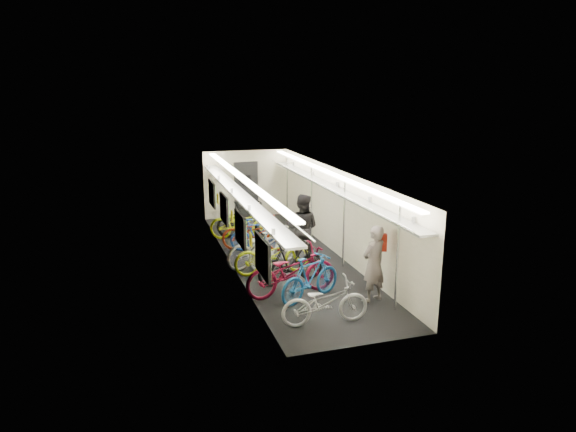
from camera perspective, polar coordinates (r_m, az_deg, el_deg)
train_car_shell at (r=14.18m, az=-2.45°, el=2.27°), size 10.00×10.00×10.00m
bicycle_0 at (r=10.26m, az=4.14°, el=-9.51°), size 1.80×0.72×0.93m
bicycle_1 at (r=11.33m, az=2.51°, el=-6.88°), size 1.75×1.15×1.02m
bicycle_2 at (r=11.55m, az=0.35°, el=-6.14°), size 2.23×1.00×1.13m
bicycle_3 at (r=12.24m, az=0.38°, el=-5.15°), size 1.82×0.80×1.06m
bicycle_4 at (r=12.86m, az=-1.75°, el=-4.26°), size 1.95×0.69×1.02m
bicycle_5 at (r=13.41m, az=-1.56°, el=-3.57°), size 1.68×1.05×0.98m
bicycle_6 at (r=13.39m, az=-2.80°, el=-3.37°), size 2.19×1.22×1.09m
bicycle_7 at (r=14.68m, az=-3.41°, el=-2.09°), size 1.63×0.76×0.95m
bicycle_8 at (r=14.69m, az=-3.67°, el=-1.95°), size 2.04×1.32×1.01m
bicycle_9 at (r=16.05m, az=-4.55°, el=-0.30°), size 1.95×0.66×1.16m
bicycle_10 at (r=15.79m, az=-5.17°, el=-0.77°), size 2.09×1.33×1.04m
passenger_near at (r=11.30m, az=9.50°, el=-5.25°), size 0.73×0.61×1.71m
passenger_mid at (r=13.66m, az=1.58°, el=-1.35°), size 1.13×1.08×1.84m
backpack at (r=11.38m, az=10.25°, el=-2.90°), size 0.29×0.21×0.38m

